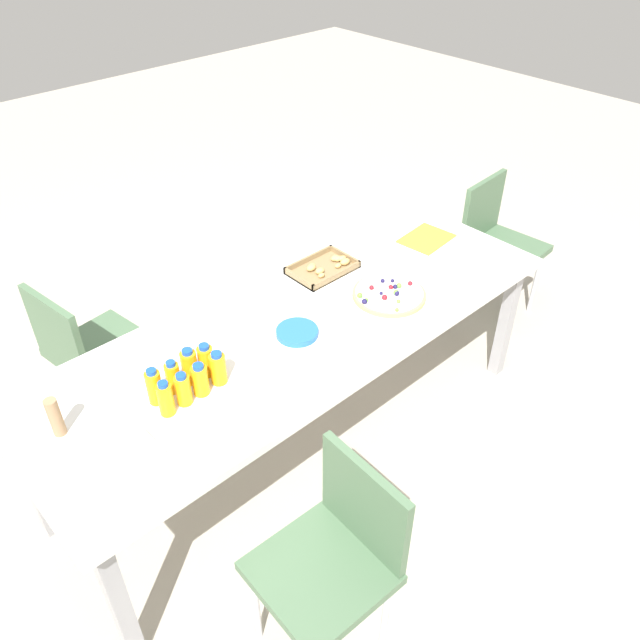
% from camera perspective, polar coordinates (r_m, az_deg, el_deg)
% --- Properties ---
extents(ground_plane, '(12.00, 12.00, 0.00)m').
position_cam_1_polar(ground_plane, '(3.17, -1.57, -10.67)').
color(ground_plane, '#B2A899').
extents(party_table, '(2.40, 0.86, 0.73)m').
position_cam_1_polar(party_table, '(2.71, -1.81, -1.19)').
color(party_table, silver).
rests_on(party_table, ground_plane).
extents(chair_near_left, '(0.42, 0.42, 0.83)m').
position_cam_1_polar(chair_near_left, '(2.21, 1.47, -20.09)').
color(chair_near_left, '#4C6B4C').
rests_on(chair_near_left, ground_plane).
extents(chair_far_left, '(0.45, 0.45, 0.83)m').
position_cam_1_polar(chair_far_left, '(3.09, -20.22, -2.29)').
color(chair_far_left, '#4C6B4C').
rests_on(chair_far_left, ground_plane).
extents(chair_end, '(0.43, 0.43, 0.83)m').
position_cam_1_polar(chair_end, '(3.86, 15.55, 7.15)').
color(chair_end, '#4C6B4C').
rests_on(chair_end, ground_plane).
extents(juice_bottle_0, '(0.05, 0.05, 0.14)m').
position_cam_1_polar(juice_bottle_0, '(2.30, -13.70, -6.90)').
color(juice_bottle_0, '#F8AE14').
rests_on(juice_bottle_0, party_table).
extents(juice_bottle_1, '(0.06, 0.06, 0.13)m').
position_cam_1_polar(juice_bottle_1, '(2.33, -12.20, -6.12)').
color(juice_bottle_1, '#F8AF14').
rests_on(juice_bottle_1, party_table).
extents(juice_bottle_2, '(0.06, 0.06, 0.13)m').
position_cam_1_polar(juice_bottle_2, '(2.35, -10.72, -5.30)').
color(juice_bottle_2, '#FAAE14').
rests_on(juice_bottle_2, party_table).
extents(juice_bottle_3, '(0.06, 0.06, 0.14)m').
position_cam_1_polar(juice_bottle_3, '(2.38, -9.15, -4.30)').
color(juice_bottle_3, '#FAAE14').
rests_on(juice_bottle_3, party_table).
extents(juice_bottle_4, '(0.06, 0.06, 0.15)m').
position_cam_1_polar(juice_bottle_4, '(2.35, -14.68, -5.81)').
color(juice_bottle_4, '#F9AE14').
rests_on(juice_bottle_4, party_table).
extents(juice_bottle_5, '(0.05, 0.05, 0.14)m').
position_cam_1_polar(juice_bottle_5, '(2.38, -13.07, -5.02)').
color(juice_bottle_5, '#F8AD14').
rests_on(juice_bottle_5, party_table).
extents(juice_bottle_6, '(0.06, 0.06, 0.15)m').
position_cam_1_polar(juice_bottle_6, '(2.40, -11.64, -4.11)').
color(juice_bottle_6, '#F9AC14').
rests_on(juice_bottle_6, party_table).
extents(juice_bottle_7, '(0.06, 0.06, 0.14)m').
position_cam_1_polar(juice_bottle_7, '(2.43, -10.23, -3.59)').
color(juice_bottle_7, '#FAAE14').
rests_on(juice_bottle_7, party_table).
extents(fruit_pizza, '(0.33, 0.33, 0.05)m').
position_cam_1_polar(fruit_pizza, '(2.84, 6.22, 2.33)').
color(fruit_pizza, tan).
rests_on(fruit_pizza, party_table).
extents(snack_tray, '(0.31, 0.21, 0.04)m').
position_cam_1_polar(snack_tray, '(3.00, 0.40, 4.74)').
color(snack_tray, olive).
rests_on(snack_tray, party_table).
extents(plate_stack, '(0.17, 0.17, 0.02)m').
position_cam_1_polar(plate_stack, '(2.60, -2.06, -1.11)').
color(plate_stack, blue).
rests_on(plate_stack, party_table).
extents(napkin_stack, '(0.15, 0.15, 0.01)m').
position_cam_1_polar(napkin_stack, '(2.23, -16.29, -11.39)').
color(napkin_stack, white).
rests_on(napkin_stack, party_table).
extents(cardboard_tube, '(0.04, 0.04, 0.15)m').
position_cam_1_polar(cardboard_tube, '(2.33, -22.70, -8.05)').
color(cardboard_tube, '#9E7A56').
rests_on(cardboard_tube, party_table).
extents(paper_folder, '(0.28, 0.23, 0.01)m').
position_cam_1_polar(paper_folder, '(3.30, 9.53, 7.23)').
color(paper_folder, yellow).
rests_on(paper_folder, party_table).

